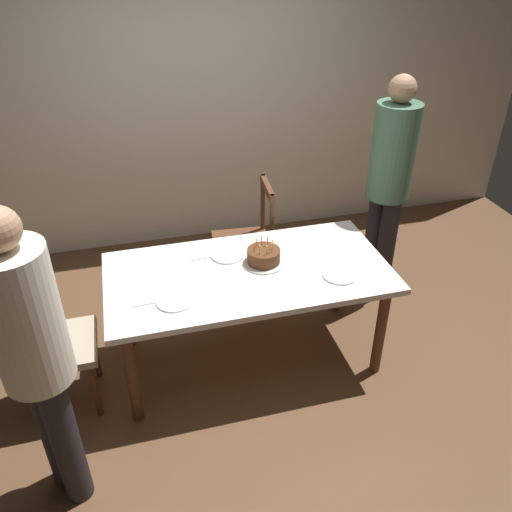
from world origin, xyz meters
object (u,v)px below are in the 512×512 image
Objects in this scene: dining_table at (248,281)px; person_guest at (389,177)px; plate_near_celebrant at (175,301)px; chair_upholstered at (40,338)px; birthday_cake at (264,257)px; plate_far_side at (228,255)px; plate_near_guest at (340,275)px; person_celebrant at (34,352)px; chair_spindle_back at (246,243)px.

dining_table is 1.38m from person_guest.
plate_near_celebrant is 0.23× the size of chair_upholstered.
birthday_cake is 1.22m from person_guest.
plate_far_side is at bearing 45.24° from plate_near_celebrant.
plate_far_side is (0.40, 0.41, 0.00)m from plate_near_celebrant.
birthday_cake reaches higher than plate_far_side.
plate_near_guest is (1.03, 0.00, 0.00)m from plate_near_celebrant.
plate_near_celebrant is 0.88m from person_celebrant.
dining_table is 1.41m from person_celebrant.
plate_far_side is 0.68m from chair_spindle_back.
dining_table is 1.06× the size of person_celebrant.
plate_near_celebrant is 1.88m from person_guest.
birthday_cake reaches higher than dining_table.
plate_near_guest is 1.07m from chair_spindle_back.
person_guest reaches higher than plate_far_side.
dining_table is 1.03× the size of person_guest.
person_celebrant is at bearing -79.57° from chair_upholstered.
plate_near_guest is 1.80m from person_celebrant.
chair_upholstered is 0.55× the size of person_guest.
chair_spindle_back is at bearing 110.60° from plate_near_guest.
chair_upholstered is (-1.40, -0.15, -0.24)m from birthday_cake.
plate_far_side is 0.23× the size of chair_spindle_back.
birthday_cake is 1.27× the size of plate_near_celebrant.
person_guest reaches higher than chair_upholstered.
plate_near_celebrant and plate_near_guest have the same top height.
chair_upholstered is at bearing -166.13° from plate_far_side.
plate_near_guest is at bearing -132.59° from person_guest.
plate_near_celebrant and plate_far_side have the same top height.
person_guest reaches higher than dining_table.
dining_table is at bearing 31.91° from person_celebrant.
plate_far_side is at bearing -165.61° from person_guest.
person_celebrant is (-1.34, -1.50, 0.51)m from chair_spindle_back.
chair_spindle_back is 0.56× the size of person_celebrant.
plate_far_side is 1.38m from person_guest.
birthday_cake is 0.16× the size of person_guest.
birthday_cake is 1.52m from person_celebrant.
chair_spindle_back is at bearing 77.41° from dining_table.
dining_table is at bearing 4.10° from chair_upholstered.
plate_near_celebrant is at bearing -156.84° from birthday_cake.
person_guest is (0.68, 0.74, 0.26)m from plate_near_guest.
birthday_cake reaches higher than plate_near_guest.
person_guest is at bearing 14.14° from chair_upholstered.
person_guest is at bearing 23.85° from dining_table.
person_guest reaches higher than person_celebrant.
chair_spindle_back is at bearing 48.16° from person_celebrant.
chair_upholstered is at bearing 176.51° from plate_near_guest.
birthday_cake reaches higher than plate_near_celebrant.
plate_far_side is 1.25m from chair_upholstered.
plate_far_side is 0.13× the size of person_guest.
dining_table is 0.54m from plate_near_celebrant.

